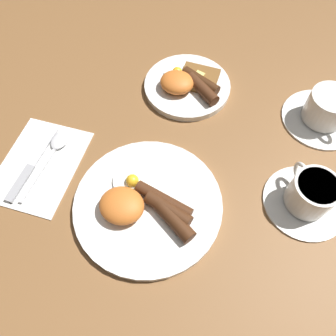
% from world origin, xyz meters
% --- Properties ---
extents(ground_plane, '(3.00, 3.00, 0.00)m').
position_xyz_m(ground_plane, '(0.00, 0.00, 0.00)').
color(ground_plane, brown).
extents(breakfast_plate_near, '(0.28, 0.28, 0.05)m').
position_xyz_m(breakfast_plate_near, '(-0.00, -0.00, 0.01)').
color(breakfast_plate_near, white).
rests_on(breakfast_plate_near, ground_plane).
extents(breakfast_plate_far, '(0.20, 0.20, 0.05)m').
position_xyz_m(breakfast_plate_far, '(-0.01, 0.31, 0.02)').
color(breakfast_plate_far, white).
rests_on(breakfast_plate_far, ground_plane).
extents(teacup_near, '(0.16, 0.16, 0.07)m').
position_xyz_m(teacup_near, '(0.28, 0.10, 0.03)').
color(teacup_near, white).
rests_on(teacup_near, ground_plane).
extents(teacup_far, '(0.17, 0.17, 0.07)m').
position_xyz_m(teacup_far, '(0.29, 0.31, 0.03)').
color(teacup_far, white).
rests_on(teacup_far, ground_plane).
extents(napkin, '(0.15, 0.21, 0.01)m').
position_xyz_m(napkin, '(-0.24, 0.02, 0.00)').
color(napkin, white).
rests_on(napkin, ground_plane).
extents(knife, '(0.02, 0.19, 0.01)m').
position_xyz_m(knife, '(-0.25, 0.01, 0.01)').
color(knife, silver).
rests_on(knife, napkin).
extents(spoon, '(0.04, 0.18, 0.01)m').
position_xyz_m(spoon, '(-0.22, 0.06, 0.01)').
color(spoon, silver).
rests_on(spoon, napkin).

